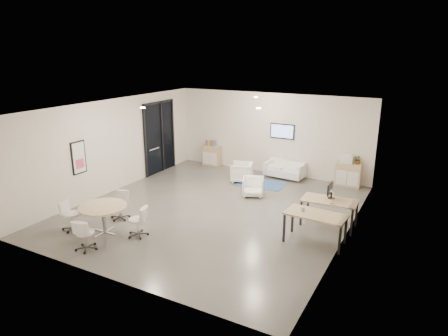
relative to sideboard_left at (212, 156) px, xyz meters
name	(u,v)px	position (x,y,z in m)	size (l,w,h in m)	color
room_shell	(214,160)	(2.57, -4.27, 1.17)	(9.60, 10.60, 4.80)	#4C4A45
glass_door	(160,135)	(-1.39, -1.77, 1.07)	(0.09, 1.90, 2.85)	black
artwork	(79,158)	(-1.40, -5.87, 1.12)	(0.05, 0.54, 1.04)	black
wall_tv	(282,131)	(3.07, 0.19, 1.32)	(0.98, 0.06, 0.58)	black
ceiling_spots	(221,104)	(2.37, -3.44, 2.75)	(3.14, 4.14, 0.03)	#FFEAC6
sideboard_left	(212,156)	(0.00, 0.00, 0.00)	(0.77, 0.40, 0.86)	tan
sideboard_right	(348,174)	(5.74, -0.01, 0.01)	(0.89, 0.43, 0.89)	tan
books	(211,143)	(-0.04, 0.00, 0.54)	(0.45, 0.14, 0.22)	red
printer	(347,159)	(5.65, -0.01, 0.60)	(0.44, 0.37, 0.31)	white
loveseat	(285,170)	(3.38, -0.15, -0.13)	(1.54, 0.86, 0.55)	white
blue_rug	(261,184)	(2.87, -1.30, -0.42)	(1.69, 1.12, 0.01)	#2F5492
armchair_left	(242,171)	(2.09, -1.37, -0.03)	(0.77, 0.72, 0.80)	white
armchair_right	(253,186)	(3.12, -2.59, -0.08)	(0.69, 0.65, 0.71)	white
desk_rear	(330,203)	(5.99, -3.78, 0.27)	(1.54, 0.83, 0.78)	tan
desk_front	(316,217)	(5.94, -4.97, 0.28)	(1.57, 0.85, 0.80)	tan
monitor	(330,190)	(5.95, -3.63, 0.59)	(0.20, 0.50, 0.44)	black
round_table	(103,209)	(0.76, -7.12, 0.27)	(1.28, 1.28, 0.78)	tan
meeting_chairs	(104,219)	(0.76, -7.12, -0.02)	(2.56, 2.56, 0.82)	white
plant_cabinet	(358,160)	(6.03, -0.03, 0.58)	(0.30, 0.33, 0.26)	#3F7F3F
plant_floor	(95,209)	(-0.65, -6.13, -0.37)	(0.15, 0.28, 0.12)	#3F7F3F
cup	(303,209)	(5.60, -4.97, 0.42)	(0.11, 0.09, 0.11)	white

